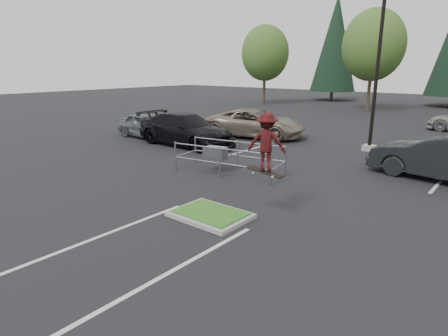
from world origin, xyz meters
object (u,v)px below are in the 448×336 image
Objects in this scene: conif_a at (335,44)px; car_l_black at (186,129)px; car_r_charc at (445,158)px; light_pole at (378,60)px; decid_a at (265,55)px; skateboarder at (266,142)px; car_l_grey at (146,125)px; cart_corral at (219,153)px; decid_b at (373,48)px; car_l_tan at (254,123)px.

conif_a reaches higher than car_l_black.
conif_a is 2.40× the size of car_r_charc.
light_pole reaches higher than decid_a.
skateboarder is 0.40× the size of car_l_grey.
conif_a is 2.85× the size of cart_corral.
cart_corral is (-3.49, -8.09, -3.78)m from light_pole.
decid_a reaches higher than car_l_grey.
light_pole is 25.86m from decid_a.
conif_a is (-7.99, 9.47, 1.05)m from decid_b.
light_pole is 1.87× the size of car_r_charc.
car_l_grey is (-5.49, -23.44, -5.29)m from decid_b.
light_pole reaches higher than car_r_charc.
light_pole reaches higher than car_l_black.
decid_a is at bearing -81.05° from skateboarder.
light_pole reaches higher than skateboarder.
car_r_charc reaches higher than car_l_grey.
car_r_charc is at bearing -118.56° from car_l_tan.
car_l_tan is 4.74m from car_l_black.
cart_corral is at bearing -106.60° from car_l_grey.
car_l_grey is (-12.00, -4.91, -3.81)m from light_pole.
car_l_grey is at bearing -103.18° from decid_b.
decid_b is 2.11× the size of cart_corral.
car_l_black is (-9.20, 6.00, -1.33)m from skateboarder.
conif_a is at bearing 8.21° from car_l_grey.
skateboarder is 0.33× the size of car_r_charc.
decid_b is at bearing 86.44° from cart_corral.
car_r_charc is at bearing -43.77° from decid_a.
decid_a reaches higher than car_l_black.
skateboarder is at bearing -16.84° from car_r_charc.
conif_a reaches higher than car_l_tan.
skateboarder is (4.19, -2.91, 1.44)m from cart_corral.
car_l_tan is at bearing -75.26° from conif_a.
car_l_grey is at bearing 149.50° from cart_corral.
car_l_tan is (-0.49, -19.03, -5.19)m from decid_b.
car_l_black reaches higher than cart_corral.
car_l_tan is 1.39× the size of car_l_grey.
car_r_charc is (12.50, 1.47, 0.01)m from car_l_black.
skateboarder is 0.29× the size of car_l_black.
decid_b is 27.30m from cart_corral.
cart_corral is 0.74× the size of car_l_tan.
cart_corral is at bearing -121.17° from car_l_black.
car_l_black is (-1.99, -23.53, -5.16)m from decid_b.
skateboarder is (0.70, -11.00, -2.34)m from light_pole.
decid_a is at bearing 19.70° from car_l_grey.
decid_b is 5.46× the size of skateboarder.
car_l_tan reaches higher than cart_corral.
car_l_black is at bearing 138.34° from cart_corral.
car_r_charc is (3.30, 7.47, -1.32)m from skateboarder.
car_l_tan is 1.01× the size of car_l_black.
conif_a is at bearing 1.60° from car_l_tan.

